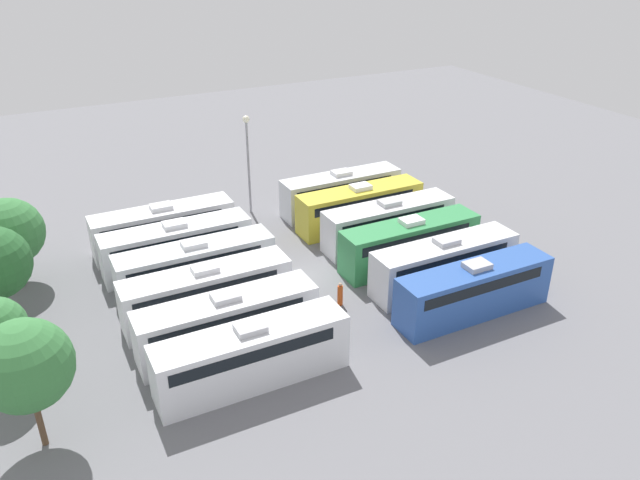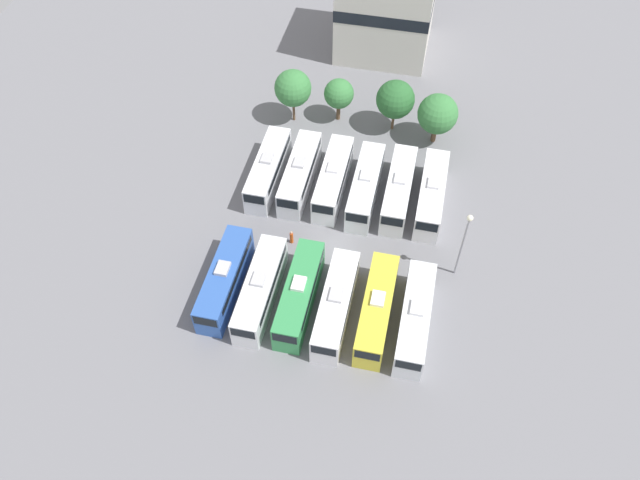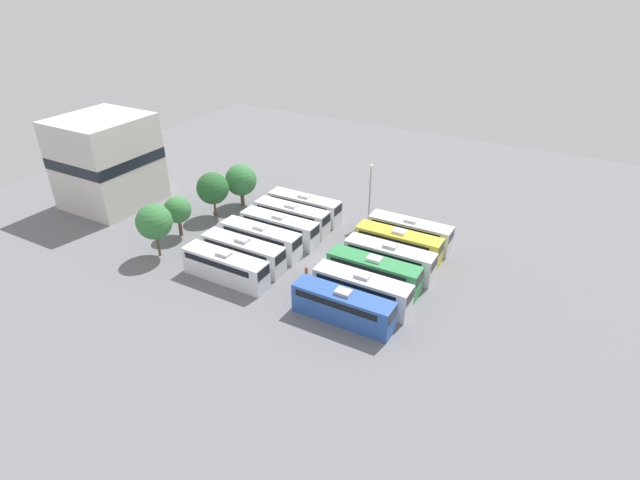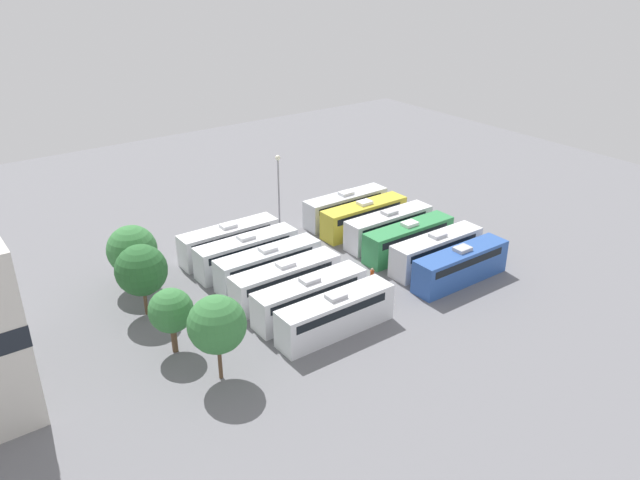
# 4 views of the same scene
# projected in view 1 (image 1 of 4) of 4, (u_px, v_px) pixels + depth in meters

# --- Properties ---
(ground_plane) EXTENTS (113.06, 113.06, 0.00)m
(ground_plane) POSITION_uv_depth(u_px,v_px,m) (307.00, 276.00, 44.68)
(ground_plane) COLOR slate
(bus_0) EXTENTS (2.57, 10.73, 3.68)m
(bus_0) POSITION_uv_depth(u_px,v_px,m) (474.00, 289.00, 39.64)
(bus_0) COLOR #2D56A8
(bus_0) RESTS_ON ground_plane
(bus_1) EXTENTS (2.57, 10.73, 3.68)m
(bus_1) POSITION_uv_depth(u_px,v_px,m) (444.00, 263.00, 42.69)
(bus_1) COLOR silver
(bus_1) RESTS_ON ground_plane
(bus_2) EXTENTS (2.57, 10.73, 3.68)m
(bus_2) POSITION_uv_depth(u_px,v_px,m) (410.00, 242.00, 45.53)
(bus_2) COLOR #338C4C
(bus_2) RESTS_ON ground_plane
(bus_3) EXTENTS (2.57, 10.73, 3.68)m
(bus_3) POSITION_uv_depth(u_px,v_px,m) (388.00, 222.00, 48.55)
(bus_3) COLOR silver
(bus_3) RESTS_ON ground_plane
(bus_4) EXTENTS (2.57, 10.73, 3.68)m
(bus_4) POSITION_uv_depth(u_px,v_px,m) (360.00, 206.00, 51.38)
(bus_4) COLOR gold
(bus_4) RESTS_ON ground_plane
(bus_5) EXTENTS (2.57, 10.73, 3.68)m
(bus_5) POSITION_uv_depth(u_px,v_px,m) (341.00, 191.00, 54.29)
(bus_5) COLOR silver
(bus_5) RESTS_ON ground_plane
(bus_6) EXTENTS (2.57, 10.73, 3.68)m
(bus_6) POSITION_uv_depth(u_px,v_px,m) (251.00, 354.00, 33.58)
(bus_6) COLOR silver
(bus_6) RESTS_ON ground_plane
(bus_7) EXTENTS (2.57, 10.73, 3.68)m
(bus_7) POSITION_uv_depth(u_px,v_px,m) (227.00, 321.00, 36.35)
(bus_7) COLOR silver
(bus_7) RESTS_ON ground_plane
(bus_8) EXTENTS (2.57, 10.73, 3.68)m
(bus_8) POSITION_uv_depth(u_px,v_px,m) (207.00, 292.00, 39.28)
(bus_8) COLOR white
(bus_8) RESTS_ON ground_plane
(bus_9) EXTENTS (2.57, 10.73, 3.68)m
(bus_9) POSITION_uv_depth(u_px,v_px,m) (196.00, 266.00, 42.32)
(bus_9) COLOR silver
(bus_9) RESTS_ON ground_plane
(bus_10) EXTENTS (2.57, 10.73, 3.68)m
(bus_10) POSITION_uv_depth(u_px,v_px,m) (177.00, 245.00, 45.02)
(bus_10) COLOR silver
(bus_10) RESTS_ON ground_plane
(bus_11) EXTENTS (2.57, 10.73, 3.68)m
(bus_11) POSITION_uv_depth(u_px,v_px,m) (163.00, 227.00, 47.78)
(bus_11) COLOR silver
(bus_11) RESTS_ON ground_plane
(worker_person) EXTENTS (0.36, 0.36, 1.66)m
(worker_person) POSITION_uv_depth(u_px,v_px,m) (340.00, 295.00, 40.99)
(worker_person) COLOR #CC4C19
(worker_person) RESTS_ON ground_plane
(light_pole) EXTENTS (0.60, 0.60, 8.62)m
(light_pole) POSITION_uv_depth(u_px,v_px,m) (248.00, 149.00, 52.17)
(light_pole) COLOR gray
(light_pole) RESTS_ON ground_plane
(tree_0) EXTENTS (4.36, 4.36, 6.91)m
(tree_0) POSITION_uv_depth(u_px,v_px,m) (25.00, 366.00, 28.10)
(tree_0) COLOR brown
(tree_0) RESTS_ON ground_plane
(tree_3) EXTENTS (4.65, 4.65, 6.35)m
(tree_3) POSITION_uv_depth(u_px,v_px,m) (9.00, 232.00, 41.98)
(tree_3) COLOR brown
(tree_3) RESTS_ON ground_plane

